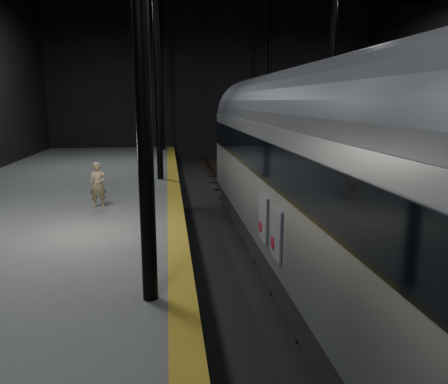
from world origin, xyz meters
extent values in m
plane|color=black|center=(0.00, 0.00, 0.00)|extent=(44.00, 44.00, 0.00)
cube|color=#555552|center=(-7.50, 0.00, 0.50)|extent=(9.00, 43.80, 1.00)
cube|color=olive|center=(-3.25, 0.00, 1.00)|extent=(0.50, 43.80, 0.01)
cube|color=#3F3328|center=(-0.72, 0.00, 0.17)|extent=(0.08, 43.00, 0.14)
cube|color=#3F3328|center=(0.72, 0.00, 0.17)|extent=(0.08, 43.00, 0.14)
cube|color=black|center=(0.00, 0.00, 0.06)|extent=(2.40, 42.00, 0.12)
cylinder|color=black|center=(-3.80, 8.00, 6.00)|extent=(0.26, 0.26, 10.00)
cylinder|color=black|center=(3.80, 8.00, 6.00)|extent=(0.26, 0.26, 10.00)
cylinder|color=black|center=(-3.80, 20.00, 6.00)|extent=(0.26, 0.26, 10.00)
cylinder|color=black|center=(3.80, 20.00, 6.00)|extent=(0.26, 0.26, 10.00)
cube|color=#ABAFB4|center=(0.00, -2.34, 2.43)|extent=(2.76, 19.07, 2.86)
cube|color=black|center=(0.00, -2.34, 0.64)|extent=(2.53, 18.69, 0.81)
cube|color=black|center=(0.00, -2.34, 3.10)|extent=(2.82, 18.78, 0.86)
cylinder|color=slate|center=(0.00, -2.34, 3.86)|extent=(2.71, 18.88, 2.71)
cube|color=black|center=(0.00, 4.33, 0.29)|extent=(1.72, 2.10, 0.33)
cube|color=silver|center=(-1.41, -3.30, 1.86)|extent=(0.04, 0.72, 1.00)
cube|color=silver|center=(-1.41, -2.15, 1.86)|extent=(0.04, 0.72, 1.00)
cylinder|color=#AE152E|center=(-1.43, -3.12, 1.62)|extent=(0.03, 0.25, 0.25)
cylinder|color=#AE152E|center=(-1.43, -1.98, 1.62)|extent=(0.03, 0.25, 0.25)
imported|color=#967F5C|center=(-5.69, 2.97, 1.73)|extent=(0.55, 0.38, 1.46)
camera|label=1|loc=(-3.43, -11.15, 4.36)|focal=35.00mm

